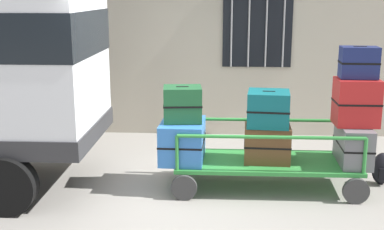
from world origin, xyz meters
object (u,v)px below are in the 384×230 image
at_px(suitcase_left_middle, 182,104).
at_px(suitcase_center_top, 359,62).
at_px(backpack, 382,169).
at_px(luggage_cart, 266,165).
at_px(suitcase_center_bottom, 353,144).
at_px(suitcase_midleft_bottom, 267,143).
at_px(suitcase_midleft_middle, 268,109).
at_px(suitcase_left_bottom, 183,141).
at_px(suitcase_center_middle, 356,102).

bearing_deg(suitcase_left_middle, suitcase_center_top, 0.54).
height_order(suitcase_center_top, backpack, suitcase_center_top).
relative_size(luggage_cart, suitcase_center_top, 5.06).
relative_size(luggage_cart, backpack, 5.52).
bearing_deg(suitcase_center_bottom, suitcase_left_middle, 179.58).
relative_size(suitcase_midleft_bottom, backpack, 1.41).
distance_m(suitcase_midleft_bottom, suitcase_midleft_middle, 0.47).
bearing_deg(suitcase_midleft_middle, suitcase_midleft_bottom, -90.00).
bearing_deg(suitcase_center_top, suitcase_left_bottom, -179.20).
relative_size(suitcase_left_bottom, suitcase_left_middle, 1.48).
bearing_deg(suitcase_center_top, backpack, 21.86).
bearing_deg(suitcase_center_top, suitcase_midleft_bottom, -178.71).
relative_size(suitcase_center_bottom, suitcase_center_middle, 1.31).
xyz_separation_m(suitcase_center_middle, suitcase_center_top, (0.00, 0.03, 0.50)).
xyz_separation_m(luggage_cart, suitcase_left_bottom, (-1.10, -0.03, 0.32)).
height_order(suitcase_center_middle, backpack, suitcase_center_middle).
bearing_deg(backpack, suitcase_center_middle, -155.53).
xyz_separation_m(suitcase_center_top, backpack, (0.47, 0.19, -1.46)).
xyz_separation_m(suitcase_center_bottom, suitcase_center_top, (0.00, 0.04, 1.05)).
bearing_deg(suitcase_midleft_middle, luggage_cart, 90.00).
bearing_deg(suitcase_left_middle, suitcase_center_middle, -0.12).
distance_m(suitcase_left_bottom, backpack, 2.71).
bearing_deg(backpack, suitcase_center_bottom, -154.37).
xyz_separation_m(suitcase_left_bottom, suitcase_midleft_bottom, (1.10, 0.01, -0.02)).
height_order(suitcase_left_bottom, suitcase_midleft_middle, suitcase_midleft_middle).
relative_size(suitcase_left_middle, suitcase_center_bottom, 0.68).
bearing_deg(suitcase_left_middle, suitcase_left_bottom, -90.00).
xyz_separation_m(suitcase_midleft_middle, suitcase_center_middle, (1.10, -0.00, 0.10)).
height_order(suitcase_center_bottom, suitcase_center_middle, suitcase_center_middle).
bearing_deg(suitcase_center_middle, suitcase_midleft_bottom, 179.98).
bearing_deg(backpack, suitcase_center_top, -158.14).
height_order(suitcase_midleft_middle, backpack, suitcase_midleft_middle).
bearing_deg(suitcase_midleft_middle, suitcase_center_middle, -0.06).
xyz_separation_m(suitcase_midleft_bottom, suitcase_center_top, (1.10, 0.02, 1.06)).
relative_size(suitcase_left_bottom, suitcase_center_top, 1.64).
bearing_deg(backpack, suitcase_left_bottom, -175.33).
xyz_separation_m(suitcase_left_middle, backpack, (2.67, 0.21, -0.91)).
bearing_deg(backpack, suitcase_midleft_bottom, -172.29).
relative_size(suitcase_midleft_bottom, suitcase_midleft_middle, 1.07).
bearing_deg(suitcase_left_bottom, suitcase_center_middle, 0.14).
distance_m(luggage_cart, backpack, 1.59).
bearing_deg(suitcase_center_middle, suitcase_left_middle, 179.88).
distance_m(suitcase_midleft_middle, backpack, 1.80).
xyz_separation_m(suitcase_left_bottom, backpack, (2.67, 0.22, -0.42)).
xyz_separation_m(suitcase_midleft_bottom, suitcase_center_middle, (1.10, -0.00, 0.56)).
bearing_deg(suitcase_left_bottom, suitcase_left_middle, 90.00).
relative_size(suitcase_left_middle, backpack, 1.21).
height_order(suitcase_midleft_middle, suitcase_center_middle, suitcase_center_middle).
xyz_separation_m(suitcase_midleft_bottom, backpack, (1.57, 0.21, -0.39)).
bearing_deg(luggage_cart, suitcase_midleft_bottom, -90.00).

